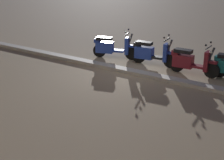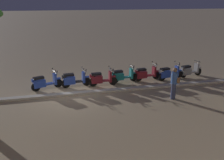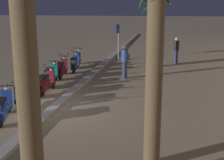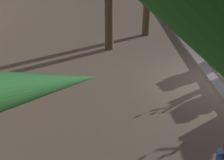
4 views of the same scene
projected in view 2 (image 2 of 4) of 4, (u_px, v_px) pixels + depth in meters
name	position (u px, v px, depth m)	size (l,w,h in m)	color
ground_plane	(71.00, 94.00, 13.72)	(200.00, 200.00, 0.00)	#9E896B
curb_strip	(72.00, 94.00, 13.55)	(60.00, 0.36, 0.12)	#ADA89E
scooter_grey_mid_centre	(189.00, 71.00, 16.52)	(1.80, 0.70, 1.04)	black
scooter_blue_lead_nearest	(169.00, 73.00, 15.90)	(1.82, 0.64, 1.17)	black
scooter_maroon_mid_rear	(145.00, 74.00, 15.78)	(1.83, 0.60, 1.17)	black
scooter_teal_tail_end	(122.00, 76.00, 15.43)	(1.81, 0.57, 1.04)	black
scooter_maroon_last_in_row	(101.00, 79.00, 14.81)	(1.76, 0.56, 1.17)	black
scooter_blue_mid_front	(74.00, 80.00, 14.63)	(1.78, 0.56, 1.17)	black
scooter_blue_second_in_line	(44.00, 82.00, 14.18)	(1.79, 0.81, 1.17)	black
pedestrian_window_shopping	(174.00, 83.00, 12.73)	(0.44, 0.41, 1.72)	#2D3351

